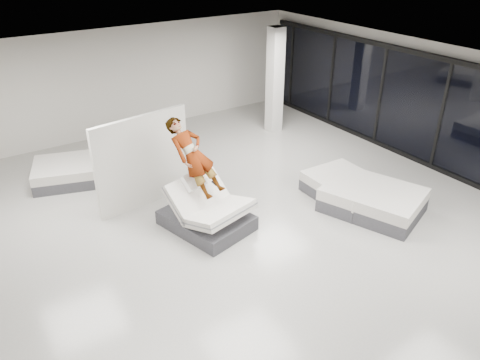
{
  "coord_description": "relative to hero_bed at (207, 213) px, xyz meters",
  "views": [
    {
      "loc": [
        -4.59,
        -6.53,
        5.6
      ],
      "look_at": [
        0.19,
        0.68,
        1.0
      ],
      "focal_mm": 35.0,
      "sensor_mm": 36.0,
      "label": 1
    }
  ],
  "objects": [
    {
      "name": "person",
      "position": [
        -0.08,
        0.32,
        0.86
      ],
      "size": [
        1.05,
        1.83,
        1.38
      ],
      "primitive_type": "imported",
      "rotation": [
        0.96,
        0.0,
        0.24
      ],
      "color": "slate",
      "rests_on": "hero_bed"
    },
    {
      "name": "room",
      "position": [
        0.53,
        -0.84,
        1.24
      ],
      "size": [
        14.0,
        14.04,
        3.2
      ],
      "color": "#A8A69F",
      "rests_on": "ground"
    },
    {
      "name": "flat_bed_right_far",
      "position": [
        3.36,
        -0.73,
        -0.1
      ],
      "size": [
        1.42,
        1.87,
        0.5
      ],
      "color": "#3F3E44",
      "rests_on": "floor"
    },
    {
      "name": "hero_bed",
      "position": [
        0.0,
        0.0,
        0.0
      ],
      "size": [
        1.73,
        2.06,
        1.17
      ],
      "color": "#3F3E44",
      "rests_on": "floor"
    },
    {
      "name": "flat_bed_left_far",
      "position": [
        -1.76,
        3.74,
        -0.1
      ],
      "size": [
        2.17,
        1.87,
        0.51
      ],
      "color": "#3F3E44",
      "rests_on": "floor"
    },
    {
      "name": "flat_bed_right_near",
      "position": [
        3.43,
        -1.48,
        -0.07
      ],
      "size": [
        2.15,
        2.45,
        0.56
      ],
      "color": "#3F3E44",
      "rests_on": "floor"
    },
    {
      "name": "divider_panel",
      "position": [
        -0.65,
        1.68,
        0.71
      ],
      "size": [
        2.33,
        0.45,
        2.13
      ],
      "primitive_type": "cube",
      "rotation": [
        0.0,
        0.0,
        0.15
      ],
      "color": "silver",
      "rests_on": "floor"
    },
    {
      "name": "storefront_glazing",
      "position": [
        6.43,
        -0.84,
        1.1
      ],
      "size": [
        0.12,
        13.4,
        2.92
      ],
      "color": "#1D2031",
      "rests_on": "floor"
    },
    {
      "name": "remote",
      "position": [
        0.22,
        0.03,
        0.63
      ],
      "size": [
        0.08,
        0.15,
        0.08
      ],
      "primitive_type": "cube",
      "rotation": [
        0.35,
        0.0,
        0.24
      ],
      "color": "black",
      "rests_on": "person"
    },
    {
      "name": "column",
      "position": [
        4.53,
        3.66,
        1.24
      ],
      "size": [
        0.4,
        0.4,
        3.2
      ],
      "primitive_type": "cube",
      "color": "silver",
      "rests_on": "floor"
    }
  ]
}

